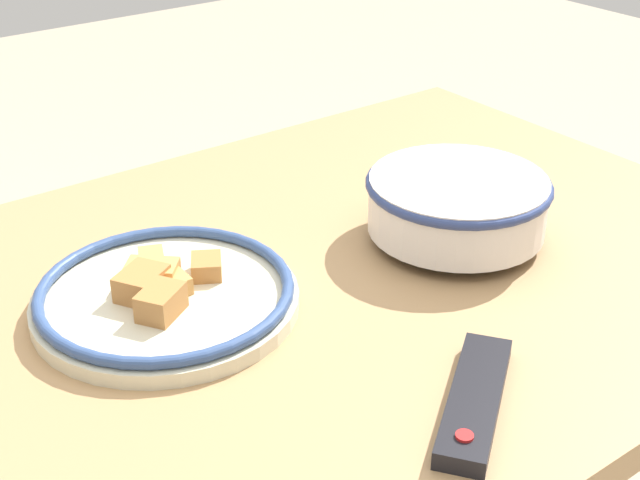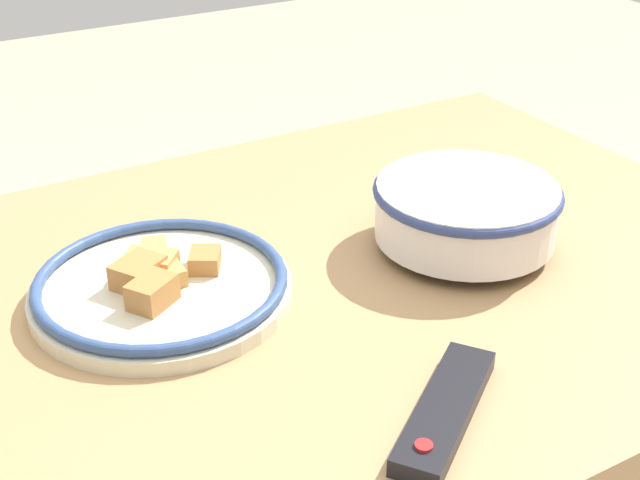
{
  "view_description": "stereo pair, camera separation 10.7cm",
  "coord_description": "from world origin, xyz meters",
  "views": [
    {
      "loc": [
        0.49,
        0.75,
        1.32
      ],
      "look_at": [
        -0.08,
        -0.0,
        0.81
      ],
      "focal_mm": 50.0,
      "sensor_mm": 36.0,
      "label": 1
    },
    {
      "loc": [
        0.4,
        0.81,
        1.32
      ],
      "look_at": [
        -0.08,
        -0.0,
        0.81
      ],
      "focal_mm": 50.0,
      "sensor_mm": 36.0,
      "label": 2
    }
  ],
  "objects": [
    {
      "name": "food_plate",
      "position": [
        0.11,
        -0.04,
        0.78
      ],
      "size": [
        0.31,
        0.31,
        0.05
      ],
      "color": "beige",
      "rests_on": "dining_table"
    },
    {
      "name": "tv_remote",
      "position": [
        -0.04,
        0.3,
        0.77
      ],
      "size": [
        0.19,
        0.15,
        0.02
      ],
      "rotation": [
        0.0,
        0.0,
        5.34
      ],
      "color": "black",
      "rests_on": "dining_table"
    },
    {
      "name": "dining_table",
      "position": [
        0.0,
        0.0,
        0.67
      ],
      "size": [
        1.34,
        0.85,
        0.76
      ],
      "color": "tan",
      "rests_on": "ground_plane"
    },
    {
      "name": "noodle_bowl",
      "position": [
        -0.27,
        0.04,
        0.82
      ],
      "size": [
        0.24,
        0.24,
        0.09
      ],
      "color": "silver",
      "rests_on": "dining_table"
    }
  ]
}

